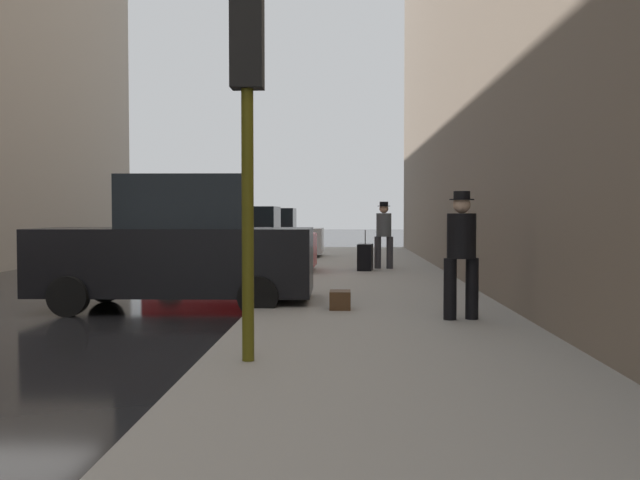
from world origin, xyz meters
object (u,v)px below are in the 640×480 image
object	(u,v)px
parked_black_suv	(178,248)
parked_red_hatchback	(235,244)
fire_hydrant	(304,259)
duffel_bag	(340,300)
parked_silver_sedan	(263,236)
pedestrian_with_fedora	(461,248)
pedestrian_with_beanie	(384,231)
traffic_light	(247,98)
rolling_suitcase	(365,257)

from	to	relation	value
parked_black_suv	parked_red_hatchback	bearing A→B (deg)	90.00
parked_black_suv	fire_hydrant	size ratio (longest dim) A/B	6.57
duffel_bag	parked_silver_sedan	bearing A→B (deg)	101.64
parked_silver_sedan	pedestrian_with_fedora	size ratio (longest dim) A/B	2.37
pedestrian_with_fedora	pedestrian_with_beanie	bearing A→B (deg)	93.67
pedestrian_with_beanie	pedestrian_with_fedora	distance (m)	9.08
parked_black_suv	parked_red_hatchback	distance (m)	6.10
parked_red_hatchback	pedestrian_with_beanie	bearing A→B (deg)	13.59
parked_red_hatchback	traffic_light	bearing A→B (deg)	-80.42
traffic_light	pedestrian_with_fedora	world-z (taller)	traffic_light
traffic_light	parked_silver_sedan	bearing A→B (deg)	96.16
duffel_bag	parked_black_suv	bearing A→B (deg)	159.55
parked_red_hatchback	traffic_light	world-z (taller)	traffic_light
pedestrian_with_beanie	duffel_bag	size ratio (longest dim) A/B	4.04
parked_silver_sedan	pedestrian_with_fedora	xyz separation A→B (m)	(4.43, -14.33, 0.29)
parked_black_suv	fire_hydrant	bearing A→B (deg)	71.45
traffic_light	duffel_bag	bearing A→B (deg)	77.03
parked_black_suv	duffel_bag	bearing A→B (deg)	-20.45
pedestrian_with_fedora	traffic_light	bearing A→B (deg)	-132.07
pedestrian_with_beanie	parked_red_hatchback	bearing A→B (deg)	-166.41
pedestrian_with_beanie	duffel_bag	bearing A→B (deg)	-97.80
parked_red_hatchback	parked_silver_sedan	size ratio (longest dim) A/B	1.00
parked_red_hatchback	fire_hydrant	distance (m)	1.98
parked_silver_sedan	duffel_bag	size ratio (longest dim) A/B	9.57
fire_hydrant	duffel_bag	distance (m)	6.47
pedestrian_with_fedora	duffel_bag	xyz separation A→B (m)	(-1.68, 1.01, -0.85)
traffic_light	pedestrian_with_fedora	distance (m)	4.17
pedestrian_with_fedora	duffel_bag	distance (m)	2.14
parked_red_hatchback	fire_hydrant	size ratio (longest dim) A/B	6.01
parked_red_hatchback	fire_hydrant	world-z (taller)	parked_red_hatchback
parked_silver_sedan	fire_hydrant	world-z (taller)	parked_silver_sedan
rolling_suitcase	pedestrian_with_beanie	bearing A→B (deg)	52.87
pedestrian_with_beanie	pedestrian_with_fedora	bearing A→B (deg)	-86.33
parked_silver_sedan	rolling_suitcase	bearing A→B (deg)	-60.69
fire_hydrant	parked_black_suv	bearing A→B (deg)	-108.55
fire_hydrant	pedestrian_with_fedora	xyz separation A→B (m)	(2.62, -7.41, 0.64)
parked_red_hatchback	traffic_light	distance (m)	11.30
pedestrian_with_beanie	parked_silver_sedan	bearing A→B (deg)	126.17
parked_black_suv	duffel_bag	xyz separation A→B (m)	(2.74, -1.02, -0.74)
duffel_bag	pedestrian_with_fedora	bearing A→B (deg)	-31.04
traffic_light	pedestrian_with_fedora	xyz separation A→B (m)	(2.57, 2.85, -1.62)
traffic_light	parked_black_suv	bearing A→B (deg)	110.77
pedestrian_with_beanie	fire_hydrant	bearing A→B (deg)	-141.00
pedestrian_with_fedora	rolling_suitcase	world-z (taller)	pedestrian_with_fedora
rolling_suitcase	parked_silver_sedan	bearing A→B (deg)	119.31
rolling_suitcase	pedestrian_with_fedora	bearing A→B (deg)	-82.57
traffic_light	rolling_suitcase	distance (m)	11.56
parked_silver_sedan	fire_hydrant	xyz separation A→B (m)	(1.80, -6.91, -0.35)
parked_silver_sedan	traffic_light	size ratio (longest dim) A/B	1.17
parked_black_suv	pedestrian_with_beanie	xyz separation A→B (m)	(3.85, 7.03, 0.10)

